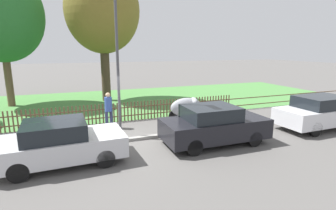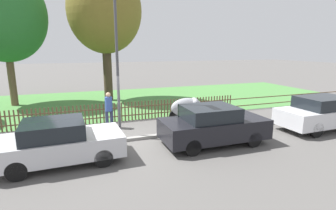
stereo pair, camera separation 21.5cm
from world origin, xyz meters
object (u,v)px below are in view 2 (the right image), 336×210
(pedestrian_near_fence, at_px, (109,108))
(parked_car_navy_estate, at_px, (213,125))
(parked_car_red_compact, at_px, (325,112))
(street_lamp, at_px, (116,33))
(covered_motorcycle, at_px, (188,107))
(tree_behind_motorcycle, at_px, (4,15))
(tree_mid_park, at_px, (105,11))
(parked_car_black_saloon, at_px, (60,142))

(pedestrian_near_fence, bearing_deg, parked_car_navy_estate, -61.85)
(parked_car_red_compact, bearing_deg, street_lamp, 167.00)
(covered_motorcycle, bearing_deg, parked_car_navy_estate, -91.80)
(tree_behind_motorcycle, bearing_deg, street_lamp, -58.00)
(tree_mid_park, relative_size, street_lamp, 1.31)
(parked_car_navy_estate, distance_m, tree_behind_motorcycle, 14.13)
(parked_car_navy_estate, bearing_deg, covered_motorcycle, 83.19)
(covered_motorcycle, relative_size, tree_mid_park, 0.21)
(parked_car_black_saloon, xyz_separation_m, street_lamp, (2.18, 1.71, 3.41))
(covered_motorcycle, height_order, tree_mid_park, tree_mid_park)
(tree_mid_park, bearing_deg, parked_car_black_saloon, -105.60)
(parked_car_navy_estate, relative_size, street_lamp, 0.60)
(parked_car_black_saloon, bearing_deg, street_lamp, 35.94)
(parked_car_red_compact, distance_m, tree_behind_motorcycle, 18.11)
(parked_car_black_saloon, distance_m, covered_motorcycle, 6.57)
(pedestrian_near_fence, bearing_deg, parked_car_red_compact, -37.50)
(parked_car_black_saloon, height_order, tree_mid_park, tree_mid_park)
(covered_motorcycle, distance_m, tree_behind_motorcycle, 12.28)
(tree_mid_park, xyz_separation_m, street_lamp, (-0.58, -8.17, -1.82))
(street_lamp, bearing_deg, covered_motorcycle, 21.58)
(tree_behind_motorcycle, height_order, pedestrian_near_fence, tree_behind_motorcycle)
(tree_mid_park, bearing_deg, pedestrian_near_fence, -96.99)
(parked_car_black_saloon, bearing_deg, pedestrian_near_fence, 56.95)
(parked_car_black_saloon, height_order, pedestrian_near_fence, pedestrian_near_fence)
(parked_car_navy_estate, relative_size, parked_car_red_compact, 0.87)
(parked_car_navy_estate, bearing_deg, tree_mid_park, 105.02)
(covered_motorcycle, bearing_deg, pedestrian_near_fence, -176.43)
(parked_car_black_saloon, xyz_separation_m, tree_behind_motorcycle, (-3.10, 10.16, 4.78))
(tree_mid_park, distance_m, street_lamp, 8.39)
(street_lamp, bearing_deg, pedestrian_near_fence, 98.59)
(parked_car_black_saloon, height_order, covered_motorcycle, parked_car_black_saloon)
(covered_motorcycle, xyz_separation_m, tree_behind_motorcycle, (-8.87, 7.03, 4.78))
(parked_car_black_saloon, height_order, street_lamp, street_lamp)
(parked_car_navy_estate, height_order, tree_behind_motorcycle, tree_behind_motorcycle)
(parked_car_navy_estate, bearing_deg, pedestrian_near_fence, 135.67)
(street_lamp, bearing_deg, tree_behind_motorcycle, 122.00)
(tree_mid_park, bearing_deg, covered_motorcycle, -65.90)
(covered_motorcycle, distance_m, pedestrian_near_fence, 3.84)
(parked_car_navy_estate, height_order, pedestrian_near_fence, pedestrian_near_fence)
(parked_car_black_saloon, xyz_separation_m, parked_car_navy_estate, (5.36, -0.13, 0.04))
(tree_behind_motorcycle, distance_m, tree_mid_park, 5.88)
(parked_car_navy_estate, xyz_separation_m, tree_mid_park, (-2.60, 10.01, 5.19))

